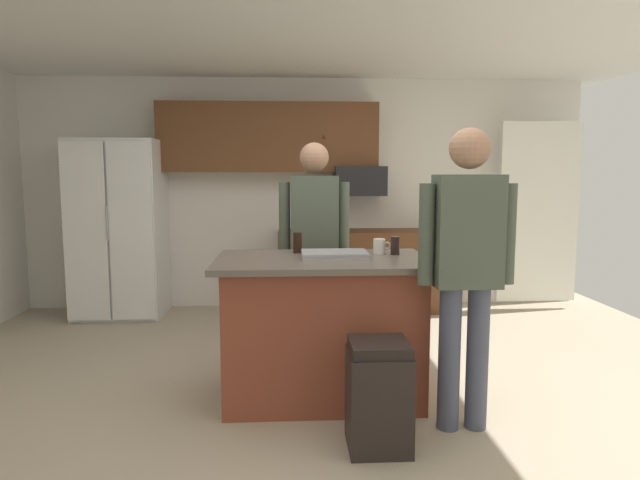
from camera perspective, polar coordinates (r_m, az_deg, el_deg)
floor at (r=3.89m, az=-0.33°, el=-16.17°), size 7.04×7.04×0.00m
ceiling at (r=3.74m, az=-0.36°, el=23.59°), size 7.04×7.04×0.00m
back_wall at (r=6.38m, az=-1.60°, el=4.82°), size 6.40×0.10×2.60m
french_door_window_panel at (r=6.61m, az=21.70°, el=2.67°), size 0.90×0.06×2.00m
cabinet_run_upper at (r=6.20m, az=-5.33°, el=10.52°), size 2.40×0.38×0.75m
cabinet_run_lower at (r=6.20m, az=4.06°, el=-3.16°), size 1.80×0.63×0.90m
refrigerator at (r=6.26m, az=-20.11°, el=1.09°), size 0.91×0.76×1.89m
microwave_over_range at (r=6.13m, az=4.12°, el=6.13°), size 0.56×0.40×0.32m
kitchen_island at (r=3.77m, az=0.26°, el=-9.05°), size 1.43×0.89×0.96m
person_guest_left at (r=4.45m, az=-0.60°, el=0.53°), size 0.57×0.23×1.77m
person_host_foreground at (r=3.31m, az=14.95°, el=-1.75°), size 0.57×0.24×1.78m
tumbler_amber at (r=3.86m, az=7.80°, el=-0.58°), size 0.06×0.06×0.13m
glass_short_whisky at (r=3.91m, az=-2.34°, el=-0.29°), size 0.06×0.06×0.15m
mug_blue_stoneware at (r=3.89m, az=6.20°, el=-0.66°), size 0.13×0.08×0.11m
serving_tray at (r=3.70m, az=1.51°, el=-1.51°), size 0.44×0.30×0.04m
trash_bin at (r=3.18m, az=6.09°, el=-15.73°), size 0.34×0.34×0.61m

